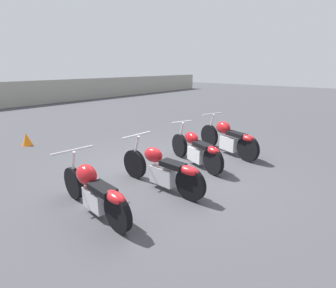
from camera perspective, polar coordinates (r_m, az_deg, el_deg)
ground_plane at (r=6.13m, az=-0.63°, el=-5.69°), size 60.00×60.00×0.00m
motorcycle_slot_0 at (r=4.41m, az=-15.82°, el=-9.72°), size 0.75×2.00×0.96m
motorcycle_slot_1 at (r=5.09m, az=-1.30°, el=-5.50°), size 0.75×2.12×0.99m
motorcycle_slot_2 at (r=6.33m, az=6.18°, el=-1.14°), size 0.88×1.92×0.98m
motorcycle_slot_3 at (r=7.32m, az=12.98°, el=1.29°), size 0.93×2.07×1.03m
traffic_cone_near at (r=9.06m, az=-28.42°, el=0.91°), size 0.30×0.30×0.38m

